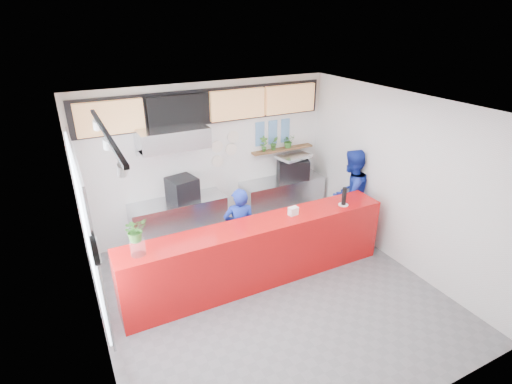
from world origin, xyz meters
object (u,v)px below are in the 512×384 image
object	(u,v)px
espresso_machine	(293,169)
staff_right	(350,194)
service_counter	(259,253)
panini_oven	(182,189)
pepper_mill	(344,196)
staff_center	(240,229)

from	to	relation	value
espresso_machine	staff_right	world-z (taller)	staff_right
service_counter	staff_right	distance (m)	2.42
panini_oven	pepper_mill	size ratio (longest dim) A/B	1.57
staff_center	staff_right	bearing A→B (deg)	-159.77
service_counter	staff_center	distance (m)	0.58
staff_right	pepper_mill	size ratio (longest dim) A/B	5.76
staff_right	pepper_mill	bearing A→B (deg)	33.76
espresso_machine	staff_center	size ratio (longest dim) A/B	0.43
panini_oven	staff_center	distance (m)	1.44
service_counter	pepper_mill	bearing A→B (deg)	-3.12
service_counter	panini_oven	distance (m)	2.01
service_counter	staff_right	world-z (taller)	staff_right
service_counter	pepper_mill	distance (m)	1.75
panini_oven	staff_right	distance (m)	3.25
espresso_machine	pepper_mill	size ratio (longest dim) A/B	2.07
staff_center	pepper_mill	bearing A→B (deg)	178.76
espresso_machine	staff_right	xyz separation A→B (m)	(0.57, -1.21, -0.21)
espresso_machine	staff_right	distance (m)	1.36
staff_center	pepper_mill	size ratio (longest dim) A/B	4.84
espresso_machine	panini_oven	bearing A→B (deg)	-158.65
espresso_machine	staff_center	bearing A→B (deg)	-124.16
staff_center	service_counter	bearing A→B (deg)	118.68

